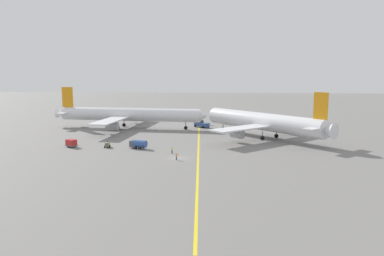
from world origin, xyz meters
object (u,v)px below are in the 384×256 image
(airliner_at_gate_left, at_px, (128,115))
(ground_crew_marshaller_foreground, at_px, (172,150))
(gse_container_dolly_flat, at_px, (71,143))
(gse_gpu_cart_small, at_px, (107,145))
(airliner_being_pushed, at_px, (263,122))
(ground_crew_wing_walker_right, at_px, (176,156))
(pushback_tug, at_px, (202,124))
(gse_fuel_bowser_stubby, at_px, (138,144))

(airliner_at_gate_left, relative_size, ground_crew_marshaller_foreground, 34.84)
(gse_container_dolly_flat, bearing_deg, gse_gpu_cart_small, 1.00)
(airliner_at_gate_left, height_order, gse_gpu_cart_small, airliner_at_gate_left)
(gse_gpu_cart_small, relative_size, ground_crew_marshaller_foreground, 1.39)
(airliner_being_pushed, relative_size, gse_gpu_cart_small, 17.50)
(ground_crew_marshaller_foreground, relative_size, ground_crew_wing_walker_right, 1.03)
(airliner_being_pushed, distance_m, ground_crew_marshaller_foreground, 37.10)
(airliner_being_pushed, distance_m, gse_gpu_cart_small, 49.84)
(pushback_tug, relative_size, ground_crew_wing_walker_right, 4.66)
(gse_gpu_cart_small, height_order, ground_crew_marshaller_foreground, gse_gpu_cart_small)
(pushback_tug, xyz_separation_m, ground_crew_wing_walker_right, (-3.05, -55.13, -0.40))
(airliner_at_gate_left, relative_size, gse_gpu_cart_small, 25.00)
(airliner_at_gate_left, relative_size, pushback_tug, 7.69)
(pushback_tug, height_order, ground_crew_wing_walker_right, pushback_tug)
(gse_container_dolly_flat, xyz_separation_m, ground_crew_marshaller_foreground, (29.83, -6.18, -0.28))
(airliner_at_gate_left, relative_size, airliner_being_pushed, 1.43)
(gse_container_dolly_flat, bearing_deg, airliner_at_gate_left, 79.07)
(airliner_being_pushed, distance_m, gse_container_dolly_flat, 59.56)
(gse_fuel_bowser_stubby, height_order, ground_crew_marshaller_foreground, gse_fuel_bowser_stubby)
(airliner_being_pushed, relative_size, ground_crew_marshaller_foreground, 24.39)
(airliner_at_gate_left, height_order, airliner_being_pushed, airliner_being_pushed)
(gse_gpu_cart_small, xyz_separation_m, ground_crew_marshaller_foreground, (19.41, -6.37, 0.10))
(airliner_being_pushed, xyz_separation_m, gse_fuel_bowser_stubby, (-36.58, -20.29, -3.89))
(pushback_tug, distance_m, gse_container_dolly_flat, 54.39)
(gse_fuel_bowser_stubby, distance_m, ground_crew_marshaller_foreground, 11.75)
(gse_gpu_cart_small, height_order, ground_crew_wing_walker_right, gse_gpu_cart_small)
(airliner_being_pushed, bearing_deg, gse_container_dolly_flat, -160.66)
(ground_crew_wing_walker_right, bearing_deg, pushback_tug, 86.84)
(ground_crew_wing_walker_right, bearing_deg, ground_crew_marshaller_foreground, 105.73)
(gse_fuel_bowser_stubby, relative_size, gse_gpu_cart_small, 2.20)
(ground_crew_marshaller_foreground, bearing_deg, airliner_at_gate_left, 117.40)
(gse_gpu_cart_small, relative_size, ground_crew_wing_walker_right, 1.43)
(gse_container_dolly_flat, height_order, gse_gpu_cart_small, gse_container_dolly_flat)
(ground_crew_marshaller_foreground, height_order, ground_crew_wing_walker_right, ground_crew_marshaller_foreground)
(airliner_at_gate_left, height_order, gse_container_dolly_flat, airliner_at_gate_left)
(gse_fuel_bowser_stubby, bearing_deg, airliner_at_gate_left, 107.88)
(airliner_being_pushed, distance_m, pushback_tug, 30.79)
(ground_crew_wing_walker_right, bearing_deg, gse_fuel_bowser_stubby, 133.98)
(gse_fuel_bowser_stubby, bearing_deg, gse_gpu_cart_small, 175.02)
(gse_container_dolly_flat, distance_m, ground_crew_marshaller_foreground, 30.47)
(pushback_tug, relative_size, gse_fuel_bowser_stubby, 1.48)
(pushback_tug, height_order, gse_gpu_cart_small, pushback_tug)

